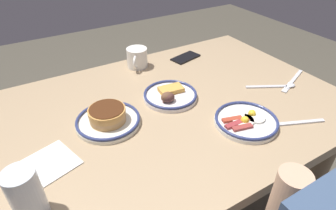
{
  "coord_description": "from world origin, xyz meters",
  "views": [
    {
      "loc": [
        0.46,
        0.74,
        1.33
      ],
      "look_at": [
        0.04,
        0.03,
        0.76
      ],
      "focal_mm": 30.12,
      "sensor_mm": 36.0,
      "label": 1
    }
  ],
  "objects_px": {
    "plate_near_main": "(108,118)",
    "plate_far_companion": "(170,95)",
    "butter_knife": "(293,81)",
    "tea_spoon": "(278,86)",
    "coffee_mug": "(137,58)",
    "drinking_glass": "(27,197)",
    "cell_phone": "(186,58)",
    "plate_center_pancakes": "(246,121)",
    "paper_napkin": "(48,164)",
    "fork_near": "(296,123)"
  },
  "relations": [
    {
      "from": "coffee_mug",
      "to": "drinking_glass",
      "type": "distance_m",
      "value": 0.8
    },
    {
      "from": "plate_center_pancakes",
      "to": "plate_far_companion",
      "type": "xyz_separation_m",
      "value": [
        0.14,
        -0.27,
        0.0
      ]
    },
    {
      "from": "drinking_glass",
      "to": "plate_near_main",
      "type": "bearing_deg",
      "value": -139.51
    },
    {
      "from": "plate_near_main",
      "to": "plate_center_pancakes",
      "type": "distance_m",
      "value": 0.47
    },
    {
      "from": "plate_far_companion",
      "to": "fork_near",
      "type": "relative_size",
      "value": 1.07
    },
    {
      "from": "plate_near_main",
      "to": "butter_knife",
      "type": "distance_m",
      "value": 0.79
    },
    {
      "from": "butter_knife",
      "to": "tea_spoon",
      "type": "relative_size",
      "value": 1.16
    },
    {
      "from": "tea_spoon",
      "to": "plate_far_companion",
      "type": "bearing_deg",
      "value": -19.46
    },
    {
      "from": "coffee_mug",
      "to": "cell_phone",
      "type": "xyz_separation_m",
      "value": [
        -0.24,
        0.04,
        -0.04
      ]
    },
    {
      "from": "plate_far_companion",
      "to": "tea_spoon",
      "type": "bearing_deg",
      "value": 160.54
    },
    {
      "from": "plate_near_main",
      "to": "plate_center_pancakes",
      "type": "relative_size",
      "value": 1.02
    },
    {
      "from": "plate_far_companion",
      "to": "butter_knife",
      "type": "xyz_separation_m",
      "value": [
        -0.52,
        0.15,
        -0.01
      ]
    },
    {
      "from": "cell_phone",
      "to": "plate_far_companion",
      "type": "bearing_deg",
      "value": 33.49
    },
    {
      "from": "coffee_mug",
      "to": "butter_knife",
      "type": "bearing_deg",
      "value": 137.89
    },
    {
      "from": "paper_napkin",
      "to": "plate_near_main",
      "type": "bearing_deg",
      "value": -157.48
    },
    {
      "from": "plate_center_pancakes",
      "to": "coffee_mug",
      "type": "relative_size",
      "value": 1.93
    },
    {
      "from": "paper_napkin",
      "to": "fork_near",
      "type": "xyz_separation_m",
      "value": [
        -0.77,
        0.24,
        0.0
      ]
    },
    {
      "from": "plate_center_pancakes",
      "to": "paper_napkin",
      "type": "bearing_deg",
      "value": -13.41
    },
    {
      "from": "plate_near_main",
      "to": "tea_spoon",
      "type": "bearing_deg",
      "value": 169.73
    },
    {
      "from": "coffee_mug",
      "to": "tea_spoon",
      "type": "distance_m",
      "value": 0.63
    },
    {
      "from": "cell_phone",
      "to": "tea_spoon",
      "type": "height_order",
      "value": "tea_spoon"
    },
    {
      "from": "coffee_mug",
      "to": "fork_near",
      "type": "xyz_separation_m",
      "value": [
        -0.28,
        0.66,
        -0.04
      ]
    },
    {
      "from": "plate_near_main",
      "to": "plate_far_companion",
      "type": "bearing_deg",
      "value": -174.16
    },
    {
      "from": "plate_far_companion",
      "to": "tea_spoon",
      "type": "xyz_separation_m",
      "value": [
        -0.43,
        0.15,
        -0.01
      ]
    },
    {
      "from": "plate_far_companion",
      "to": "paper_napkin",
      "type": "relative_size",
      "value": 1.4
    },
    {
      "from": "fork_near",
      "to": "coffee_mug",
      "type": "bearing_deg",
      "value": -67.0
    },
    {
      "from": "tea_spoon",
      "to": "cell_phone",
      "type": "bearing_deg",
      "value": -67.43
    },
    {
      "from": "coffee_mug",
      "to": "fork_near",
      "type": "bearing_deg",
      "value": 113.0
    },
    {
      "from": "coffee_mug",
      "to": "butter_knife",
      "type": "distance_m",
      "value": 0.69
    },
    {
      "from": "butter_knife",
      "to": "tea_spoon",
      "type": "xyz_separation_m",
      "value": [
        0.09,
        0.0,
        0.0
      ]
    },
    {
      "from": "cell_phone",
      "to": "butter_knife",
      "type": "height_order",
      "value": "cell_phone"
    },
    {
      "from": "plate_far_companion",
      "to": "coffee_mug",
      "type": "distance_m",
      "value": 0.31
    },
    {
      "from": "plate_far_companion",
      "to": "butter_knife",
      "type": "height_order",
      "value": "plate_far_companion"
    },
    {
      "from": "plate_near_main",
      "to": "fork_near",
      "type": "bearing_deg",
      "value": 149.49
    },
    {
      "from": "tea_spoon",
      "to": "paper_napkin",
      "type": "bearing_deg",
      "value": -2.17
    },
    {
      "from": "plate_far_companion",
      "to": "tea_spoon",
      "type": "relative_size",
      "value": 1.1
    },
    {
      "from": "fork_near",
      "to": "tea_spoon",
      "type": "height_order",
      "value": "tea_spoon"
    },
    {
      "from": "drinking_glass",
      "to": "plate_center_pancakes",
      "type": "bearing_deg",
      "value": 179.92
    },
    {
      "from": "coffee_mug",
      "to": "cell_phone",
      "type": "bearing_deg",
      "value": 171.05
    },
    {
      "from": "fork_near",
      "to": "butter_knife",
      "type": "relative_size",
      "value": 0.89
    },
    {
      "from": "plate_near_main",
      "to": "drinking_glass",
      "type": "xyz_separation_m",
      "value": [
        0.28,
        0.24,
        0.04
      ]
    },
    {
      "from": "plate_near_main",
      "to": "coffee_mug",
      "type": "distance_m",
      "value": 0.43
    },
    {
      "from": "paper_napkin",
      "to": "coffee_mug",
      "type": "bearing_deg",
      "value": -138.84
    },
    {
      "from": "cell_phone",
      "to": "plate_center_pancakes",
      "type": "bearing_deg",
      "value": 64.86
    },
    {
      "from": "cell_phone",
      "to": "fork_near",
      "type": "xyz_separation_m",
      "value": [
        -0.04,
        0.63,
        -0.0
      ]
    },
    {
      "from": "butter_knife",
      "to": "cell_phone",
      "type": "bearing_deg",
      "value": -57.68
    },
    {
      "from": "plate_near_main",
      "to": "fork_near",
      "type": "height_order",
      "value": "plate_near_main"
    },
    {
      "from": "plate_center_pancakes",
      "to": "plate_far_companion",
      "type": "distance_m",
      "value": 0.3
    },
    {
      "from": "tea_spoon",
      "to": "drinking_glass",
      "type": "bearing_deg",
      "value": 6.65
    },
    {
      "from": "paper_napkin",
      "to": "cell_phone",
      "type": "bearing_deg",
      "value": -152.0
    }
  ]
}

